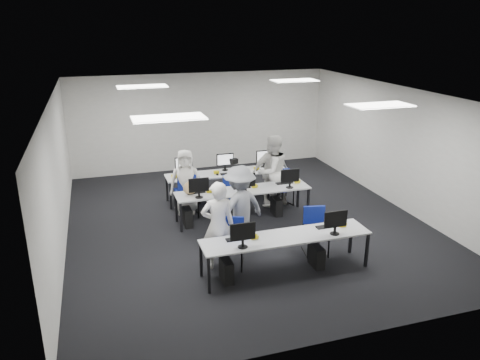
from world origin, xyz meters
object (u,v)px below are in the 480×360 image
object	(u,v)px
desk_mid	(243,192)
student_0	(218,225)
chair_7	(278,191)
photographer	(239,208)
chair_2	(191,203)
chair_3	(236,202)
chair_1	(315,239)
chair_6	(229,196)
chair_4	(282,195)
chair_0	(232,252)
student_2	(186,182)
student_1	(272,171)
desk_front	(286,239)
student_3	(271,172)
chair_5	(186,199)

from	to	relation	value
desk_mid	student_0	distance (m)	2.37
desk_mid	chair_7	bearing A→B (deg)	31.79
photographer	chair_2	bearing A→B (deg)	-92.77
chair_2	chair_3	size ratio (longest dim) A/B	1.11
chair_1	chair_6	xyz separation A→B (m)	(-0.98, 2.89, -0.01)
desk_mid	chair_4	size ratio (longest dim) A/B	3.71
chair_0	student_2	world-z (taller)	student_2
chair_4	chair_7	size ratio (longest dim) A/B	0.87
chair_6	student_0	bearing A→B (deg)	-109.84
student_0	photographer	bearing A→B (deg)	-128.96
desk_mid	student_1	size ratio (longest dim) A/B	1.74
chair_0	chair_3	bearing A→B (deg)	93.01
desk_front	chair_0	size ratio (longest dim) A/B	3.41
desk_front	student_3	world-z (taller)	student_3
chair_1	chair_2	xyz separation A→B (m)	(-2.01, 2.72, -0.01)
student_0	chair_4	bearing A→B (deg)	-127.76
chair_2	chair_5	bearing A→B (deg)	119.40
desk_mid	student_2	xyz separation A→B (m)	(-1.21, 0.78, 0.12)
chair_7	chair_3	bearing A→B (deg)	-153.91
chair_0	photographer	distance (m)	0.98
chair_2	chair_5	world-z (taller)	chair_5
student_0	student_3	xyz separation A→B (m)	(2.12, 2.79, -0.02)
chair_3	student_0	xyz separation A→B (m)	(-1.10, -2.51, 0.60)
desk_mid	student_2	distance (m)	1.45
desk_mid	chair_3	bearing A→B (deg)	96.82
chair_4	student_2	world-z (taller)	student_2
student_3	chair_7	bearing A→B (deg)	-1.17
student_0	student_3	distance (m)	3.50
chair_6	chair_5	bearing A→B (deg)	174.51
chair_3	student_0	size ratio (longest dim) A/B	0.48
chair_0	photographer	bearing A→B (deg)	83.30
chair_3	desk_front	bearing A→B (deg)	-95.87
desk_mid	photographer	distance (m)	1.51
desk_front	photographer	size ratio (longest dim) A/B	1.80
desk_front	chair_1	distance (m)	1.07
chair_2	student_3	xyz separation A→B (m)	(2.11, 0.11, 0.55)
desk_mid	chair_6	bearing A→B (deg)	97.90
chair_0	chair_6	bearing A→B (deg)	96.18
chair_6	student_3	world-z (taller)	student_3
desk_front	student_0	distance (m)	1.29
chair_5	chair_6	world-z (taller)	chair_5
desk_mid	chair_5	distance (m)	1.56
chair_0	desk_mid	bearing A→B (deg)	88.13
chair_1	student_0	distance (m)	2.10
chair_7	student_3	xyz separation A→B (m)	(-0.23, -0.00, 0.53)
chair_3	chair_0	bearing A→B (deg)	-115.29
chair_0	chair_3	world-z (taller)	chair_0
chair_2	photographer	bearing A→B (deg)	-55.92
chair_1	student_1	world-z (taller)	student_1
chair_5	student_1	bearing A→B (deg)	-10.81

